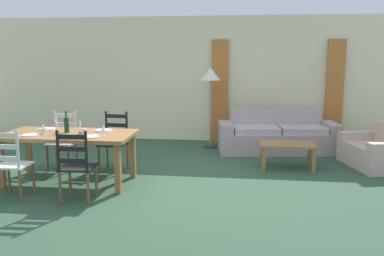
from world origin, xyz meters
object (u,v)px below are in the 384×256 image
Objects in this scene: dining_chair_near_right at (76,166)px; coffee_cup_primary at (84,131)px; standing_lamp at (211,79)px; wine_glass_near_right at (103,128)px; wine_bottle at (66,125)px; dining_chair_near_left at (11,164)px; dining_chair_far_left at (63,140)px; armchair_upholstered at (379,152)px; dining_table at (69,139)px; coffee_cup_secondary at (44,130)px; dining_chair_far_right at (114,141)px; wine_glass_near_left at (43,127)px; couch at (277,137)px; coffee_table at (288,147)px.

dining_chair_near_right is 10.67× the size of coffee_cup_primary.
wine_glass_near_right is at bearing -114.25° from standing_lamp.
dining_chair_near_left is at bearing -116.95° from wine_bottle.
dining_chair_near_left is 1.00× the size of dining_chair_far_left.
armchair_upholstered is 0.80× the size of standing_lamp.
coffee_cup_secondary is (-0.34, -0.07, 0.13)m from dining_table.
wine_bottle is at bearing -123.20° from dining_chair_far_right.
coffee_cup_primary is (0.58, 0.07, -0.07)m from wine_glass_near_left.
couch is at bearing 41.73° from dining_chair_near_left.
wine_bottle is 4.09m from couch.
wine_glass_near_left reaches higher than coffee_table.
coffee_cup_primary is at bearing -120.05° from standing_lamp.
dining_chair_near_left and dining_chair_far_left have the same top height.
dining_chair_far_left is at bearing -177.77° from dining_chair_far_right.
wine_glass_near_right is 3.75m from couch.
coffee_cup_primary is 0.10× the size of coffee_table.
wine_glass_near_right is 0.10× the size of standing_lamp.
dining_chair_near_left is at bearing -135.95° from coffee_cup_primary.
coffee_table is (3.71, 0.53, -0.12)m from dining_chair_far_left.
standing_lamp is at bearing 53.16° from dining_chair_far_right.
dining_chair_far_right is 1.24m from wine_glass_near_left.
dining_chair_far_right is (0.00, 1.55, 0.00)m from dining_chair_near_right.
wine_glass_near_right is 1.79× the size of coffee_cup_primary.
dining_chair_far_left is 4.03m from couch.
dining_chair_near_left reaches higher than wine_glass_near_left.
dining_chair_far_left is (-0.43, 0.74, -0.19)m from dining_table.
wine_glass_near_right is at bearing -41.05° from dining_chair_far_left.
dining_chair_near_left is 5.77m from armchair_upholstered.
armchair_upholstered is (5.25, 0.80, -0.23)m from dining_chair_far_left.
dining_chair_far_right is 10.67× the size of coffee_cup_secondary.
dining_chair_far_right is at bearing 60.64° from dining_table.
dining_chair_near_right is at bearing -42.73° from coffee_cup_secondary.
wine_glass_near_left is at bearing -127.65° from standing_lamp.
dining_table is at bearing -59.55° from dining_chair_far_left.
dining_chair_far_right reaches higher than wine_glass_near_left.
couch is at bearing 31.77° from dining_chair_far_right.
standing_lamp is (2.17, 2.81, 0.55)m from wine_glass_near_left.
couch is at bearing -7.86° from standing_lamp.
dining_table is 0.91m from dining_chair_near_right.
wine_glass_near_left is at bearing -161.93° from armchair_upholstered.
dining_chair_far_right is at bearing -170.15° from armchair_upholstered.
couch is 1.44× the size of standing_lamp.
dining_chair_far_left is 3.75m from coffee_table.
dining_chair_near_right is 1.03m from wine_bottle.
coffee_cup_secondary is (-0.61, 0.00, 0.00)m from coffee_cup_primary.
dining_chair_near_left reaches higher than coffee_table.
couch is at bearing 35.83° from coffee_cup_secondary.
couch is at bearing 41.12° from coffee_cup_primary.
dining_chair_far_left is (0.03, 1.52, 0.00)m from dining_chair_near_left.
coffee_cup_secondary is 5.43m from armchair_upholstered.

